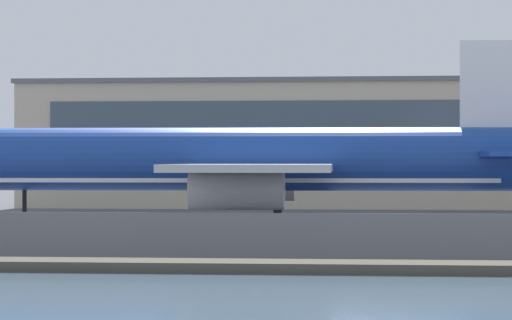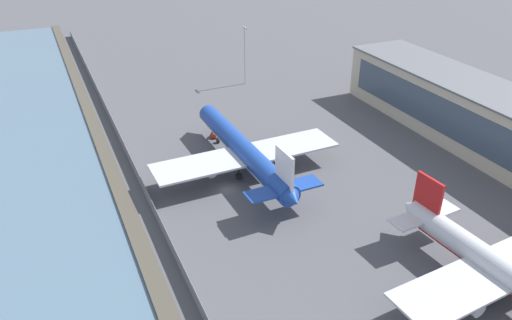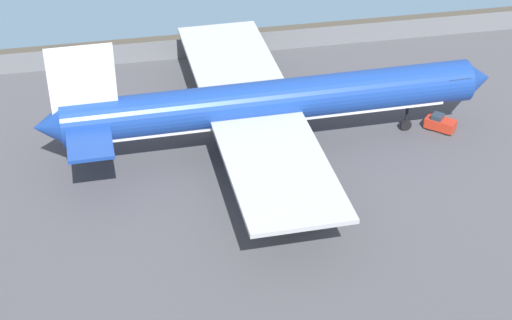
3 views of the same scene
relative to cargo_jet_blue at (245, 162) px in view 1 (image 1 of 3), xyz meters
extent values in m
plane|color=#4C4C51|center=(5.46, -6.20, -5.20)|extent=(500.00, 500.00, 0.00)
cube|color=#474238|center=(5.46, -26.70, -4.95)|extent=(320.00, 3.00, 0.50)
cube|color=slate|center=(5.46, -22.20, -3.91)|extent=(280.00, 0.08, 2.59)
cylinder|color=slate|center=(5.46, -22.20, -3.91)|extent=(0.10, 0.10, 2.59)
cylinder|color=#193D93|center=(-0.73, -0.02, 0.19)|extent=(42.71, 5.44, 4.40)
cube|color=silver|center=(-0.73, -0.02, -1.02)|extent=(36.30, 4.40, 0.79)
cube|color=#B7BABF|center=(1.65, -10.19, -0.36)|extent=(9.87, 20.68, 0.44)
cube|color=#B7BABF|center=(1.16, 10.26, -0.36)|extent=(9.87, 20.68, 0.44)
cylinder|color=#B7BABF|center=(0.33, -8.59, -1.79)|extent=(6.02, 2.57, 2.42)
cylinder|color=#B7BABF|center=(-0.08, 8.59, -1.79)|extent=(6.02, 2.57, 2.42)
cube|color=silver|center=(18.02, 0.44, 4.60)|extent=(6.40, 0.68, 7.49)
cube|color=#193D93|center=(17.93, 4.19, 0.52)|extent=(4.44, 7.60, 0.35)
cylinder|color=black|center=(-15.64, -0.38, -3.30)|extent=(0.31, 0.31, 2.58)
cylinder|color=black|center=(-15.64, -0.38, -4.59)|extent=(1.24, 0.51, 1.23)
cylinder|color=black|center=(2.31, -2.26, -3.30)|extent=(0.35, 0.35, 2.58)
cylinder|color=black|center=(2.31, -2.26, -4.59)|extent=(1.44, 1.03, 1.42)
cylinder|color=black|center=(2.20, 2.37, -3.30)|extent=(0.35, 0.35, 2.58)
cylinder|color=black|center=(2.20, 2.37, -4.59)|extent=(1.44, 1.03, 1.42)
cube|color=#BCB299|center=(20.91, 56.42, 1.79)|extent=(103.50, 16.89, 13.98)
cube|color=#3D4C5B|center=(20.91, 47.90, 2.49)|extent=(95.22, 0.16, 8.39)
cube|color=#5B5E63|center=(20.91, 56.42, 9.03)|extent=(104.10, 17.49, 0.50)
camera|label=1|loc=(8.58, -83.82, 0.01)|focal=85.00mm
camera|label=2|loc=(87.89, -36.66, 49.91)|focal=35.00mm
camera|label=3|loc=(15.81, 74.29, 43.44)|focal=60.00mm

